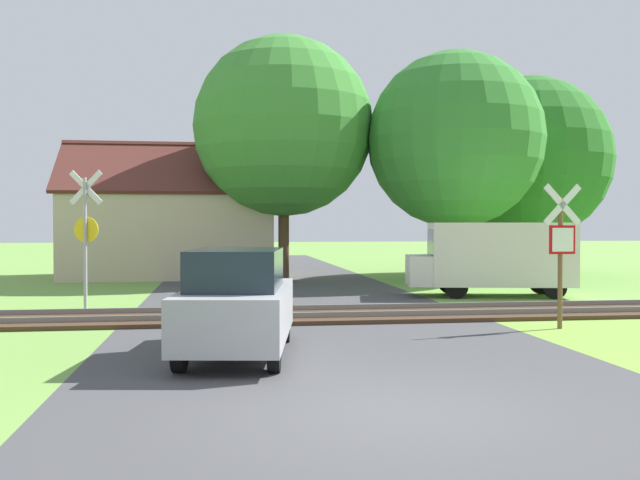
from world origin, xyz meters
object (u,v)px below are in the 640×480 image
object	(u,v)px
tree_right	(455,140)
tree_center	(284,127)
parked_car	(238,302)
tree_far	(528,159)
mail_truck	(494,256)
crossing_sign_far	(86,230)
house	(171,231)
stop_sign_near	(561,246)

from	to	relation	value
tree_right	tree_center	size ratio (longest dim) A/B	0.92
tree_right	parked_car	distance (m)	17.27
tree_far	mail_truck	distance (m)	10.77
mail_truck	tree_center	bearing A→B (deg)	49.22
crossing_sign_far	mail_truck	distance (m)	11.83
house	tree_center	distance (m)	6.55
tree_far	house	bearing A→B (deg)	176.63
stop_sign_near	crossing_sign_far	size ratio (longest dim) A/B	0.85
stop_sign_near	tree_center	size ratio (longest dim) A/B	0.32
house	stop_sign_near	bearing A→B (deg)	-60.81
house	tree_far	xyz separation A→B (m)	(15.31, -0.90, 3.11)
stop_sign_near	mail_truck	bearing A→B (deg)	-106.66
house	tree_right	xyz separation A→B (m)	(10.91, -4.16, 3.48)
stop_sign_near	tree_right	world-z (taller)	tree_right
house	tree_right	bearing A→B (deg)	-20.77
crossing_sign_far	tree_far	distance (m)	20.09
tree_right	mail_truck	distance (m)	6.90
stop_sign_near	tree_far	xyz separation A→B (m)	(6.24, 15.42, 3.30)
house	mail_truck	size ratio (longest dim) A/B	1.68
tree_right	tree_center	distance (m)	6.66
tree_right	mail_truck	size ratio (longest dim) A/B	1.70
house	parked_car	distance (m)	18.62
crossing_sign_far	house	distance (m)	11.85
tree_center	parked_car	size ratio (longest dim) A/B	2.27
tree_far	tree_right	size ratio (longest dim) A/B	0.98
tree_right	tree_center	bearing A→B (deg)	164.62
stop_sign_near	parked_car	xyz separation A→B (m)	(-6.76, -2.13, -0.84)
tree_far	mail_truck	xyz separation A→B (m)	(-5.03, -8.73, -3.79)
crossing_sign_far	house	bearing A→B (deg)	99.12
tree_right	house	bearing A→B (deg)	159.12
mail_truck	house	bearing A→B (deg)	57.51
tree_center	mail_truck	xyz separation A→B (m)	(5.77, -7.23, -4.77)
stop_sign_near	house	bearing A→B (deg)	-67.27
house	tree_right	size ratio (longest dim) A/B	0.99
tree_far	tree_right	distance (m)	5.49
tree_center	crossing_sign_far	bearing A→B (deg)	-121.89
house	tree_center	xyz separation A→B (m)	(4.52, -2.40, 4.09)
crossing_sign_far	mail_truck	bearing A→B (deg)	25.96
crossing_sign_far	tree_far	world-z (taller)	tree_far
tree_right	mail_truck	xyz separation A→B (m)	(-0.62, -5.47, -4.16)
crossing_sign_far	tree_right	size ratio (longest dim) A/B	0.41
tree_right	crossing_sign_far	bearing A→B (deg)	-148.07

